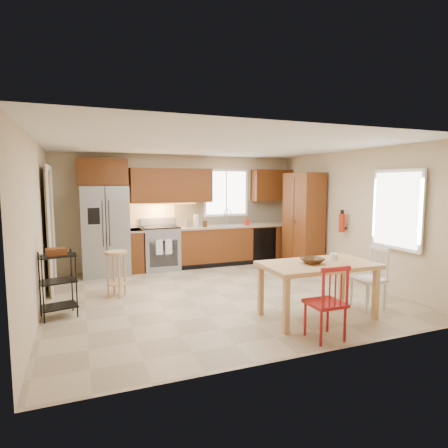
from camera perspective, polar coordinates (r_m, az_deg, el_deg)
floor at (r=6.49m, az=-0.67°, el=-10.59°), size 5.50×5.50×0.00m
ceiling at (r=6.24m, az=-0.70°, el=11.94°), size 5.50×5.00×0.02m
wall_back at (r=8.62m, az=-6.57°, el=2.02°), size 5.50×0.02×2.50m
wall_front at (r=4.02m, az=12.02°, el=-2.94°), size 5.50×0.02×2.50m
wall_left at (r=5.87m, az=-26.66°, el=-0.59°), size 0.02×5.00×2.50m
wall_right at (r=7.66m, az=18.95°, el=1.19°), size 0.02×5.00×2.50m
refrigerator at (r=8.01m, az=-17.67°, el=-1.00°), size 0.92×0.75×1.82m
range_stove at (r=8.29m, az=-9.63°, el=-3.70°), size 0.76×0.63×0.92m
base_cabinet_narrow at (r=8.21m, az=-13.41°, el=-3.95°), size 0.30×0.60×0.90m
base_cabinet_run at (r=8.85m, az=2.11°, el=-3.04°), size 2.92×0.60×0.90m
dishwasher at (r=8.83m, az=6.20°, el=-3.10°), size 0.60×0.02×0.78m
backsplash at (r=9.03m, az=1.40°, el=1.78°), size 2.92×0.03×0.55m
upper_over_fridge at (r=8.15m, az=-18.05°, el=7.49°), size 1.00×0.35×0.55m
upper_left_block at (r=8.37m, az=-7.97°, el=5.82°), size 1.80×0.35×0.75m
upper_right_block at (r=9.27m, az=7.31°, el=5.87°), size 1.00×0.35×0.75m
window_back at (r=8.93m, az=0.30°, el=4.78°), size 1.12×0.04×1.12m
sink at (r=8.72m, az=0.97°, el=-0.46°), size 0.62×0.46×0.16m
undercab_glow at (r=8.29m, az=-9.91°, el=3.05°), size 1.60×0.30×0.01m
soap_bottle at (r=8.77m, az=3.52°, el=0.46°), size 0.09×0.09×0.19m
paper_towel at (r=8.37m, az=-4.28°, el=0.48°), size 0.12×0.12×0.28m
canister_steel at (r=8.32m, az=-5.60°, el=0.08°), size 0.11×0.11×0.18m
canister_wood at (r=8.41m, az=-2.92°, el=0.04°), size 0.10×0.10×0.14m
pantry at (r=8.44m, az=11.97°, el=0.47°), size 0.50×0.95×2.10m
fire_extinguisher at (r=7.71m, az=17.51°, el=0.15°), size 0.12×0.12×0.36m
window_right at (r=6.76m, az=24.87°, el=2.01°), size 0.04×1.02×1.32m
doorway at (r=7.18m, az=-25.02°, el=-0.99°), size 0.04×0.95×2.10m
dining_table at (r=5.48m, az=14.03°, el=-9.82°), size 1.58×0.90×0.76m
chair_red at (r=4.76m, az=15.16°, el=-11.37°), size 0.44×0.44×0.92m
chair_white at (r=6.08m, az=21.15°, el=-7.69°), size 0.44×0.44×0.92m
table_bowl at (r=5.33m, az=13.28°, el=-5.92°), size 0.32×0.32×0.08m
table_jar at (r=5.66m, az=16.41°, el=-5.00°), size 0.12×0.12×0.13m
bar_stool at (r=6.51m, az=-16.08°, el=-7.31°), size 0.41×0.41×0.76m
utility_cart at (r=5.79m, az=-23.97°, el=-8.45°), size 0.53×0.45×0.93m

